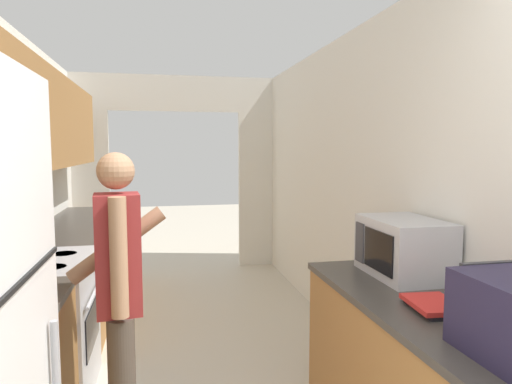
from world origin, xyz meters
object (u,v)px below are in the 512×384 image
object	(u,v)px
range_oven	(40,329)
person	(120,302)
book_stack	(435,306)
microwave	(403,247)

from	to	relation	value
range_oven	person	xyz separation A→B (m)	(0.55, -0.73, 0.38)
person	book_stack	size ratio (longest dim) A/B	5.71
person	book_stack	world-z (taller)	person
range_oven	microwave	bearing A→B (deg)	-20.63
range_oven	person	distance (m)	0.99
range_oven	person	bearing A→B (deg)	-52.78
person	microwave	xyz separation A→B (m)	(1.50, -0.04, 0.21)
book_stack	range_oven	bearing A→B (deg)	145.95
range_oven	book_stack	size ratio (longest dim) A/B	3.76
range_oven	microwave	world-z (taller)	microwave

